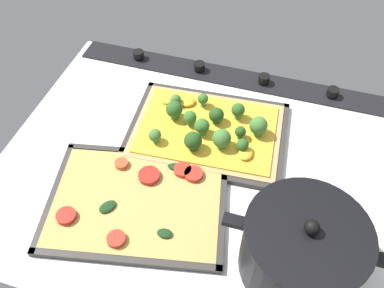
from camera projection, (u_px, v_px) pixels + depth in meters
The scene contains 7 objects.
ground_plane at pixel (198, 171), 85.79cm from camera, with size 82.98×66.17×3.00cm, color silver.
stove_control_panel at pixel (231, 76), 102.44cm from camera, with size 79.66×7.00×2.60cm.
baking_tray_front at pixel (207, 133), 90.30cm from camera, with size 35.82×26.92×1.30cm.
broccoli_pizza at pixel (208, 128), 88.77cm from camera, with size 33.26×24.36×5.94cm.
baking_tray_back at pixel (137, 203), 78.59cm from camera, with size 38.44×31.24×1.30cm.
veggie_pizza_back at pixel (138, 200), 78.22cm from camera, with size 35.62×28.42×1.90cm.
cooking_pot at pixel (302, 249), 66.08cm from camera, with size 26.83×20.02×14.85cm.
Camera 1 is at (-13.46, 48.96, 67.91)cm, focal length 38.04 mm.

